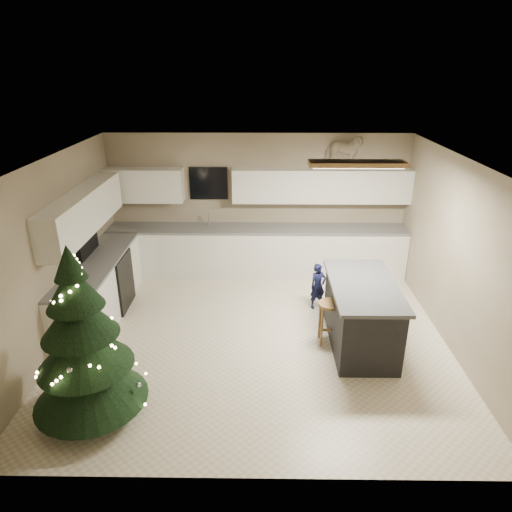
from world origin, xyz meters
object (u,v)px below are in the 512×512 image
bar_stool (330,313)px  toddler (318,286)px  island (361,314)px  rocking_horse (343,151)px  christmas_tree (84,350)px

bar_stool → toddler: (-0.05, 1.01, -0.09)m
bar_stool → toddler: bearing=92.8°
island → bar_stool: bearing=176.5°
island → rocking_horse: rocking_horse is taller
bar_stool → christmas_tree: christmas_tree is taller
island → bar_stool: (-0.43, 0.03, 0.00)m
island → christmas_tree: bearing=-156.4°
bar_stool → toddler: toddler is taller
christmas_tree → rocking_horse: bearing=49.5°
toddler → rocking_horse: 2.45m
toddler → rocking_horse: (0.50, 1.43, 1.92)m
rocking_horse → christmas_tree: bearing=157.1°
bar_stool → toddler: size_ratio=0.82×
christmas_tree → rocking_horse: rocking_horse is taller
bar_stool → rocking_horse: (0.45, 2.44, 1.83)m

